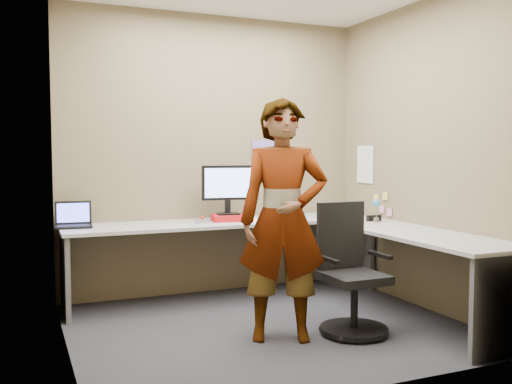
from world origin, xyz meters
name	(u,v)px	position (x,y,z in m)	size (l,w,h in m)	color
ground	(268,327)	(0.00, 0.00, 0.00)	(3.00, 3.00, 0.00)	#242429
wall_back	(214,155)	(0.00, 1.30, 1.35)	(3.00, 3.00, 0.00)	brown
wall_right	(425,155)	(1.50, 0.00, 1.35)	(2.70, 2.70, 0.00)	brown
wall_left	(64,156)	(-1.50, 0.00, 1.35)	(2.70, 2.70, 0.00)	brown
desk	(296,242)	(0.44, 0.39, 0.59)	(2.98, 2.58, 0.73)	#B1B1B1
paper_ream	(228,218)	(0.03, 0.97, 0.76)	(0.30, 0.22, 0.06)	red
monitor	(228,186)	(0.03, 0.98, 1.06)	(0.48, 0.17, 0.46)	black
laptop	(73,221)	(-1.35, 1.09, 0.79)	(0.32, 0.28, 0.22)	black
trackball_mouse	(202,221)	(-0.26, 0.88, 0.76)	(0.12, 0.08, 0.07)	#B7B7BC
origami	(253,218)	(0.23, 0.84, 0.76)	(0.10, 0.10, 0.06)	white
stapler	(374,218)	(1.29, 0.44, 0.76)	(0.15, 0.04, 0.06)	black
flower	(376,207)	(1.25, 0.35, 0.87)	(0.07, 0.07, 0.22)	brown
calendar_purple	(266,160)	(0.55, 1.29, 1.30)	(0.30, 0.01, 0.40)	#846BB7
calendar_white	(365,164)	(1.49, 0.90, 1.25)	(0.01, 0.28, 0.38)	white
sticky_note_a	(385,196)	(1.49, 0.55, 0.95)	(0.01, 0.07, 0.07)	#F2E059
sticky_note_b	(382,209)	(1.49, 0.60, 0.82)	(0.01, 0.07, 0.07)	pink
sticky_note_c	(389,212)	(1.49, 0.48, 0.80)	(0.01, 0.07, 0.07)	pink
sticky_note_d	(376,198)	(1.49, 0.70, 0.92)	(0.01, 0.07, 0.07)	#F2E059
office_chair	(350,281)	(0.52, -0.36, 0.40)	(0.51, 0.51, 0.97)	black
person	(283,220)	(-0.02, -0.30, 0.88)	(0.64, 0.42, 1.76)	#999399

